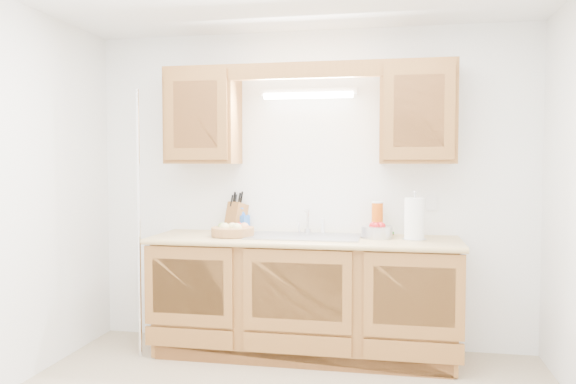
% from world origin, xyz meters
% --- Properties ---
extents(room, '(3.52, 3.50, 2.50)m').
position_xyz_m(room, '(0.00, 0.00, 1.25)').
color(room, tan).
rests_on(room, ground).
extents(base_cabinets, '(2.20, 0.60, 0.86)m').
position_xyz_m(base_cabinets, '(0.00, 1.20, 0.44)').
color(base_cabinets, '#915C2A').
rests_on(base_cabinets, ground).
extents(countertop, '(2.30, 0.63, 0.04)m').
position_xyz_m(countertop, '(0.00, 1.19, 0.88)').
color(countertop, tan).
rests_on(countertop, base_cabinets).
extents(upper_cabinet_left, '(0.55, 0.33, 0.75)m').
position_xyz_m(upper_cabinet_left, '(-0.83, 1.33, 1.83)').
color(upper_cabinet_left, '#915C2A').
rests_on(upper_cabinet_left, room).
extents(upper_cabinet_right, '(0.55, 0.33, 0.75)m').
position_xyz_m(upper_cabinet_right, '(0.83, 1.33, 1.83)').
color(upper_cabinet_right, '#915C2A').
rests_on(upper_cabinet_right, room).
extents(valance, '(2.20, 0.05, 0.12)m').
position_xyz_m(valance, '(0.00, 1.19, 2.14)').
color(valance, '#915C2A').
rests_on(valance, room).
extents(fluorescent_fixture, '(0.76, 0.08, 0.08)m').
position_xyz_m(fluorescent_fixture, '(0.00, 1.42, 2.00)').
color(fluorescent_fixture, white).
rests_on(fluorescent_fixture, room).
extents(sink, '(0.84, 0.46, 0.36)m').
position_xyz_m(sink, '(0.00, 1.21, 0.83)').
color(sink, '#9E9EA3').
rests_on(sink, countertop).
extents(wire_shelf_pole, '(0.03, 0.03, 2.00)m').
position_xyz_m(wire_shelf_pole, '(-1.20, 0.94, 1.00)').
color(wire_shelf_pole, silver).
rests_on(wire_shelf_pole, ground).
extents(outlet_plate, '(0.08, 0.01, 0.12)m').
position_xyz_m(outlet_plate, '(0.95, 1.49, 1.15)').
color(outlet_plate, white).
rests_on(outlet_plate, room).
extents(fruit_basket, '(0.39, 0.39, 0.10)m').
position_xyz_m(fruit_basket, '(-0.54, 1.15, 0.95)').
color(fruit_basket, '#B57F49').
rests_on(fruit_basket, countertop).
extents(knife_block, '(0.18, 0.22, 0.34)m').
position_xyz_m(knife_block, '(-0.59, 1.44, 1.02)').
color(knife_block, '#915C2A').
rests_on(knife_block, countertop).
extents(orange_canister, '(0.10, 0.10, 0.26)m').
position_xyz_m(orange_canister, '(0.54, 1.38, 1.03)').
color(orange_canister, '#D1530B').
rests_on(orange_canister, countertop).
extents(soap_bottle, '(0.11, 0.11, 0.20)m').
position_xyz_m(soap_bottle, '(-0.54, 1.44, 1.00)').
color(soap_bottle, blue).
rests_on(soap_bottle, countertop).
extents(sponge, '(0.14, 0.10, 0.03)m').
position_xyz_m(sponge, '(0.60, 1.44, 0.91)').
color(sponge, '#CC333F').
rests_on(sponge, countertop).
extents(paper_towel, '(0.18, 0.18, 0.36)m').
position_xyz_m(paper_towel, '(0.81, 1.18, 1.05)').
color(paper_towel, silver).
rests_on(paper_towel, countertop).
extents(apple_bowl, '(0.23, 0.23, 0.12)m').
position_xyz_m(apple_bowl, '(0.54, 1.24, 0.95)').
color(apple_bowl, silver).
rests_on(apple_bowl, countertop).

